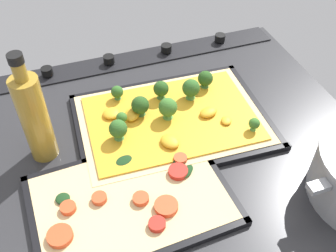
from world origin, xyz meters
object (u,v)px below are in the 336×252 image
at_px(oil_bottle, 34,117).
at_px(baking_tray_back, 131,201).
at_px(broccoli_pizza, 170,116).
at_px(veggie_pizza_back, 131,199).
at_px(baking_tray_front, 172,122).

bearing_deg(oil_bottle, baking_tray_back, 127.37).
xyz_separation_m(broccoli_pizza, oil_bottle, (0.27, 0.00, 0.08)).
xyz_separation_m(baking_tray_back, veggie_pizza_back, (-0.00, 0.00, 0.01)).
height_order(broccoli_pizza, oil_bottle, oil_bottle).
bearing_deg(baking_tray_front, baking_tray_back, 50.61).
xyz_separation_m(baking_tray_back, oil_bottle, (0.13, -0.17, 0.10)).
relative_size(broccoli_pizza, oil_bottle, 1.66).
xyz_separation_m(broccoli_pizza, baking_tray_back, (0.13, 0.17, -0.02)).
bearing_deg(oil_bottle, baking_tray_front, 179.27).
relative_size(veggie_pizza_back, oil_bottle, 1.44).
relative_size(broccoli_pizza, baking_tray_back, 1.08).
xyz_separation_m(baking_tray_front, veggie_pizza_back, (0.14, 0.17, 0.01)).
height_order(baking_tray_back, veggie_pizza_back, veggie_pizza_back).
bearing_deg(broccoli_pizza, baking_tray_front, 120.30).
distance_m(baking_tray_back, veggie_pizza_back, 0.01).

